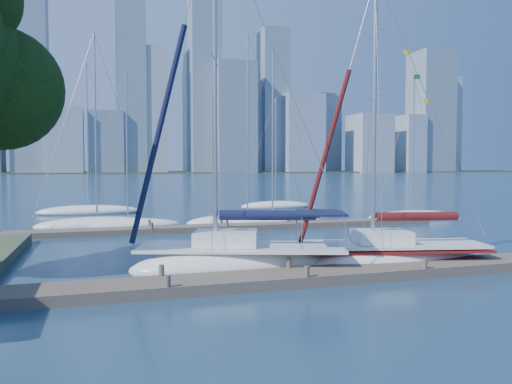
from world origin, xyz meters
name	(u,v)px	position (x,y,z in m)	size (l,w,h in m)	color
ground	(297,282)	(0.00, 0.00, 0.00)	(700.00, 700.00, 0.00)	#172F49
near_dock	(297,277)	(0.00, 0.00, 0.20)	(26.00, 2.00, 0.40)	brown
far_dock	(238,227)	(2.00, 16.00, 0.18)	(30.00, 1.80, 0.36)	brown
far_shore	(113,173)	(0.00, 320.00, 0.00)	(800.00, 100.00, 1.50)	#38472D
sailboat_navy	(241,243)	(-1.51, 2.56, 1.20)	(9.69, 5.77, 15.77)	white
sailboat_maroon	(394,242)	(5.35, 1.81, 1.02)	(8.86, 4.56, 13.27)	white
bg_boat_0	(97,224)	(-7.40, 19.39, 0.29)	(8.80, 4.86, 14.07)	white
bg_boat_1	(128,225)	(-5.32, 18.88, 0.23)	(7.58, 3.15, 11.36)	white
bg_boat_2	(248,221)	(3.43, 18.54, 0.29)	(9.38, 2.84, 14.66)	white
bg_boat_3	(273,221)	(5.18, 17.83, 0.26)	(7.96, 4.76, 13.22)	white
bg_boat_5	(412,216)	(17.48, 18.01, 0.25)	(8.48, 4.30, 11.97)	white
bg_boat_6	(89,211)	(-8.24, 30.79, 0.28)	(9.14, 2.70, 14.13)	white
bg_boat_7	(276,206)	(10.38, 31.82, 0.25)	(7.85, 3.64, 11.86)	white
skyline	(149,113)	(20.57, 290.48, 36.15)	(503.10, 51.31, 115.78)	#8194A7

